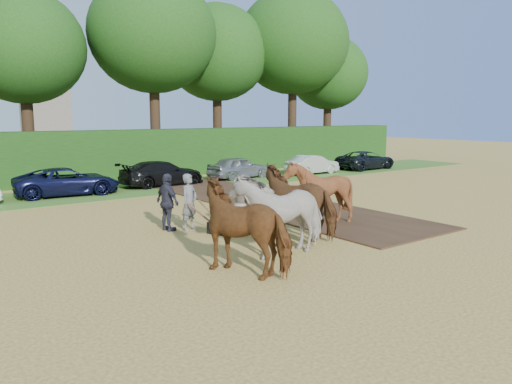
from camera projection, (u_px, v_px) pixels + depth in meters
The scene contains 10 objects.
ground at pixel (359, 237), 16.13m from camera, with size 120.00×120.00×0.00m, color gold.
earth_strip at pixel (265, 201), 22.58m from camera, with size 4.50×17.00×0.05m, color #472D1C.
grass_verge at pixel (166, 187), 27.27m from camera, with size 50.00×5.00×0.03m, color #38601E.
hedgerow at pixel (132, 154), 30.62m from camera, with size 46.00×1.60×3.00m, color #14380F.
spectator_near at pixel (244, 204), 16.54m from camera, with size 0.96×0.75×1.97m, color #A2927F.
spectator_far at pixel (168, 202), 16.80m from camera, with size 1.15×0.48×1.96m, color #252531.
plough_team at pixel (287, 206), 15.20m from camera, with size 7.64×6.73×2.32m.
parked_cars at pixel (163, 174), 27.22m from camera, with size 36.31×3.26×1.45m.
treeline at pixel (82, 32), 31.02m from camera, with size 48.70×10.60×14.21m.
church at pixel (41, 32), 60.14m from camera, with size 5.20×5.20×27.00m.
Camera 1 is at (-12.02, -10.67, 3.90)m, focal length 35.00 mm.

